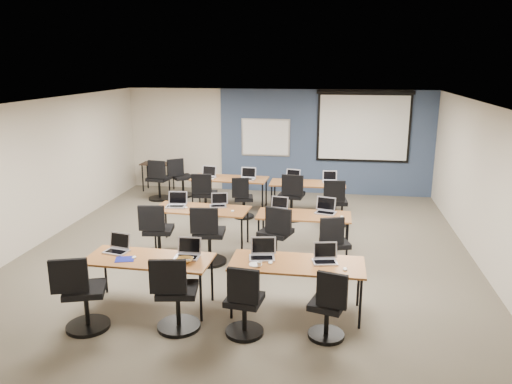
% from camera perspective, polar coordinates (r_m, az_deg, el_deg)
% --- Properties ---
extents(floor, '(8.00, 9.00, 0.02)m').
position_cam_1_polar(floor, '(9.23, -0.95, -6.78)').
color(floor, '#6B6354').
rests_on(floor, ground).
extents(ceiling, '(8.00, 9.00, 0.02)m').
position_cam_1_polar(ceiling, '(8.62, -1.02, 10.18)').
color(ceiling, white).
rests_on(ceiling, ground).
extents(wall_back, '(8.00, 0.04, 2.70)m').
position_cam_1_polar(wall_back, '(13.20, 2.44, 5.83)').
color(wall_back, beige).
rests_on(wall_back, ground).
extents(wall_front, '(8.00, 0.04, 2.70)m').
position_cam_1_polar(wall_front, '(4.69, -10.80, -11.15)').
color(wall_front, beige).
rests_on(wall_front, ground).
extents(wall_left, '(0.04, 9.00, 2.70)m').
position_cam_1_polar(wall_left, '(10.29, -23.50, 2.09)').
color(wall_left, beige).
rests_on(wall_left, ground).
extents(wall_right, '(0.04, 9.00, 2.70)m').
position_cam_1_polar(wall_right, '(9.05, 24.83, 0.36)').
color(wall_right, beige).
rests_on(wall_right, ground).
extents(blue_accent_panel, '(5.50, 0.04, 2.70)m').
position_cam_1_polar(blue_accent_panel, '(13.09, 7.89, 5.62)').
color(blue_accent_panel, '#3D5977').
rests_on(blue_accent_panel, wall_back).
extents(whiteboard, '(1.28, 0.03, 0.98)m').
position_cam_1_polar(whiteboard, '(13.15, 1.10, 6.24)').
color(whiteboard, silver).
rests_on(whiteboard, wall_back).
extents(projector_screen, '(2.40, 0.10, 1.82)m').
position_cam_1_polar(projector_screen, '(12.97, 12.21, 7.74)').
color(projector_screen, black).
rests_on(projector_screen, wall_back).
extents(training_table_front_left, '(1.76, 0.73, 0.73)m').
position_cam_1_polar(training_table_front_left, '(7.16, -12.13, -7.73)').
color(training_table_front_left, '#A45E32').
rests_on(training_table_front_left, floor).
extents(training_table_front_right, '(1.82, 0.76, 0.73)m').
position_cam_1_polar(training_table_front_right, '(6.87, 4.70, -8.41)').
color(training_table_front_right, olive).
rests_on(training_table_front_right, floor).
extents(training_table_mid_left, '(1.75, 0.73, 0.73)m').
position_cam_1_polar(training_table_mid_left, '(9.35, -6.23, -2.15)').
color(training_table_mid_left, '#A46A3D').
rests_on(training_table_mid_left, floor).
extents(training_table_mid_right, '(1.67, 0.69, 0.73)m').
position_cam_1_polar(training_table_mid_right, '(8.97, 5.48, -2.88)').
color(training_table_mid_right, '#A5712C').
rests_on(training_table_mid_right, floor).
extents(training_table_back_left, '(1.77, 0.74, 0.73)m').
position_cam_1_polar(training_table_back_left, '(11.73, -3.03, 1.39)').
color(training_table_back_left, '#9C6931').
rests_on(training_table_back_left, floor).
extents(training_table_back_right, '(1.69, 0.70, 0.73)m').
position_cam_1_polar(training_table_back_right, '(11.31, 5.94, 0.81)').
color(training_table_back_right, brown).
rests_on(training_table_back_right, floor).
extents(laptop_0, '(0.33, 0.28, 0.25)m').
position_cam_1_polar(laptop_0, '(7.48, -15.54, -6.09)').
color(laptop_0, '#BBBBBE').
rests_on(laptop_0, training_table_front_left).
extents(mouse_0, '(0.06, 0.09, 0.03)m').
position_cam_1_polar(mouse_0, '(7.19, -13.76, -7.26)').
color(mouse_0, white).
rests_on(mouse_0, training_table_front_left).
extents(task_chair_0, '(0.59, 0.57, 1.04)m').
position_cam_1_polar(task_chair_0, '(6.89, -19.23, -11.49)').
color(task_chair_0, black).
rests_on(task_chair_0, floor).
extents(laptop_1, '(0.34, 0.28, 0.25)m').
position_cam_1_polar(laptop_1, '(7.08, -7.80, -6.84)').
color(laptop_1, '#BDBDBF').
rests_on(laptop_1, training_table_front_left).
extents(mouse_1, '(0.08, 0.10, 0.03)m').
position_cam_1_polar(mouse_1, '(7.00, -7.25, -7.53)').
color(mouse_1, white).
rests_on(mouse_1, training_table_front_left).
extents(task_chair_1, '(0.57, 0.57, 1.04)m').
position_cam_1_polar(task_chair_1, '(6.59, -9.16, -12.02)').
color(task_chair_1, black).
rests_on(task_chair_1, floor).
extents(laptop_2, '(0.35, 0.30, 0.27)m').
position_cam_1_polar(laptop_2, '(6.99, 0.75, -6.97)').
color(laptop_2, silver).
rests_on(laptop_2, training_table_front_right).
extents(mouse_2, '(0.07, 0.10, 0.03)m').
position_cam_1_polar(mouse_2, '(6.81, 1.65, -8.06)').
color(mouse_2, white).
rests_on(mouse_2, training_table_front_right).
extents(task_chair_2, '(0.49, 0.49, 0.98)m').
position_cam_1_polar(task_chair_2, '(6.40, -1.36, -12.99)').
color(task_chair_2, black).
rests_on(task_chair_2, floor).
extents(laptop_3, '(0.33, 0.28, 0.25)m').
position_cam_1_polar(laptop_3, '(6.92, 7.89, -7.39)').
color(laptop_3, '#BBBBBF').
rests_on(laptop_3, training_table_front_right).
extents(mouse_3, '(0.08, 0.10, 0.03)m').
position_cam_1_polar(mouse_3, '(6.71, 10.16, -8.66)').
color(mouse_3, white).
rests_on(mouse_3, training_table_front_right).
extents(task_chair_3, '(0.47, 0.46, 0.95)m').
position_cam_1_polar(task_chair_3, '(6.40, 8.24, -13.28)').
color(task_chair_3, black).
rests_on(task_chair_3, floor).
extents(laptop_4, '(0.36, 0.30, 0.27)m').
position_cam_1_polar(laptop_4, '(9.52, -9.08, -1.24)').
color(laptop_4, silver).
rests_on(laptop_4, training_table_mid_left).
extents(mouse_4, '(0.07, 0.10, 0.03)m').
position_cam_1_polar(mouse_4, '(9.39, -7.99, -1.76)').
color(mouse_4, white).
rests_on(mouse_4, training_table_mid_left).
extents(task_chair_4, '(0.55, 0.55, 1.02)m').
position_cam_1_polar(task_chair_4, '(8.90, -11.21, -4.97)').
color(task_chair_4, black).
rests_on(task_chair_4, floor).
extents(laptop_5, '(0.31, 0.27, 0.24)m').
position_cam_1_polar(laptop_5, '(9.44, -4.30, -1.26)').
color(laptop_5, '#AEAEAE').
rests_on(laptop_5, training_table_mid_left).
extents(mouse_5, '(0.07, 0.10, 0.03)m').
position_cam_1_polar(mouse_5, '(9.10, -2.69, -2.17)').
color(mouse_5, white).
rests_on(mouse_5, training_table_mid_left).
extents(task_chair_5, '(0.58, 0.58, 1.05)m').
position_cam_1_polar(task_chair_5, '(8.56, -5.47, -5.45)').
color(task_chair_5, black).
rests_on(task_chair_5, floor).
extents(laptop_6, '(0.32, 0.27, 0.24)m').
position_cam_1_polar(laptop_6, '(9.16, 2.66, -1.74)').
color(laptop_6, silver).
rests_on(laptop_6, training_table_mid_right).
extents(mouse_6, '(0.07, 0.11, 0.04)m').
position_cam_1_polar(mouse_6, '(9.02, 3.69, -2.32)').
color(mouse_6, white).
rests_on(mouse_6, training_table_mid_right).
extents(task_chair_6, '(0.58, 0.57, 1.04)m').
position_cam_1_polar(task_chair_6, '(8.56, 2.32, -5.44)').
color(task_chair_6, black).
rests_on(task_chair_6, floor).
extents(laptop_7, '(0.35, 0.30, 0.27)m').
position_cam_1_polar(laptop_7, '(9.10, 7.97, -1.94)').
color(laptop_7, '#ADADAE').
rests_on(laptop_7, training_table_mid_right).
extents(mouse_7, '(0.08, 0.10, 0.03)m').
position_cam_1_polar(mouse_7, '(8.88, 9.80, -2.80)').
color(mouse_7, white).
rests_on(mouse_7, training_table_mid_right).
extents(task_chair_7, '(0.50, 0.49, 0.97)m').
position_cam_1_polar(task_chair_7, '(8.34, 8.90, -6.40)').
color(task_chair_7, black).
rests_on(task_chair_7, floor).
extents(laptop_8, '(0.35, 0.30, 0.27)m').
position_cam_1_polar(laptop_8, '(11.79, -5.48, 1.97)').
color(laptop_8, silver).
rests_on(laptop_8, training_table_back_left).
extents(mouse_8, '(0.09, 0.11, 0.04)m').
position_cam_1_polar(mouse_8, '(11.63, -4.99, 1.53)').
color(mouse_8, white).
rests_on(mouse_8, training_table_back_left).
extents(task_chair_8, '(0.54, 0.54, 1.02)m').
position_cam_1_polar(task_chair_8, '(11.15, -5.89, -0.77)').
color(task_chair_8, black).
rests_on(task_chair_8, floor).
extents(laptop_9, '(0.35, 0.30, 0.26)m').
position_cam_1_polar(laptop_9, '(11.59, -0.93, 1.80)').
color(laptop_9, '#9F9FAA').
rests_on(laptop_9, training_table_back_left).
extents(mouse_9, '(0.07, 0.11, 0.04)m').
position_cam_1_polar(mouse_9, '(11.49, -0.37, 1.42)').
color(mouse_9, white).
rests_on(mouse_9, training_table_back_left).
extents(task_chair_9, '(0.46, 0.46, 0.95)m').
position_cam_1_polar(task_chair_9, '(11.02, -1.52, -1.06)').
color(task_chair_9, black).
rests_on(task_chair_9, floor).
extents(laptop_10, '(0.33, 0.28, 0.25)m').
position_cam_1_polar(laptop_10, '(11.46, 4.23, 1.60)').
color(laptop_10, silver).
rests_on(laptop_10, training_table_back_right).
extents(mouse_10, '(0.08, 0.10, 0.03)m').
position_cam_1_polar(mouse_10, '(11.30, 4.78, 1.13)').
color(mouse_10, white).
rests_on(mouse_10, training_table_back_right).
extents(task_chair_10, '(0.57, 0.57, 1.05)m').
position_cam_1_polar(task_chair_10, '(10.92, 4.10, -0.98)').
color(task_chair_10, black).
rests_on(task_chair_10, floor).
extents(laptop_11, '(0.32, 0.27, 0.24)m').
position_cam_1_polar(laptop_11, '(11.44, 8.41, 1.45)').
color(laptop_11, '#AAAAAE').
rests_on(laptop_11, training_table_back_right).
extents(mouse_11, '(0.08, 0.11, 0.04)m').
position_cam_1_polar(mouse_11, '(11.25, 9.82, 0.92)').
color(mouse_11, white).
rests_on(mouse_11, training_table_back_right).
extents(task_chair_11, '(0.54, 0.54, 1.02)m').
position_cam_1_polar(task_chair_11, '(10.62, 8.98, -1.65)').
color(task_chair_11, black).
rests_on(task_chair_11, floor).
extents(blue_mousepad, '(0.30, 0.28, 0.01)m').
position_cam_1_polar(blue_mousepad, '(7.17, -14.77, -7.44)').
color(blue_mousepad, navy).
rests_on(blue_mousepad, training_table_front_left).
extents(snack_bowl, '(0.26, 0.26, 0.06)m').
position_cam_1_polar(snack_bowl, '(6.90, -8.18, -7.76)').
color(snack_bowl, olive).
rests_on(snack_bowl, training_table_front_left).
extents(snack_plate, '(0.22, 0.22, 0.01)m').
position_cam_1_polar(snack_plate, '(6.76, -0.07, -8.29)').
color(snack_plate, white).
rests_on(snack_plate, training_table_front_right).
extents(coffee_cup, '(0.07, 0.07, 0.05)m').
position_cam_1_polar(coffee_cup, '(6.68, 0.38, -8.31)').
color(coffee_cup, silver).
rests_on(coffee_cup, snack_plate).
extents(utility_table, '(0.86, 0.48, 0.75)m').
position_cam_1_polar(utility_table, '(13.63, -11.18, 2.84)').
color(utility_table, black).
rests_on(utility_table, floor).
extents(spare_chair_a, '(0.60, 0.52, 1.00)m').
position_cam_1_polar(spare_chair_a, '(12.95, -8.55, 1.28)').
color(spare_chair_a, black).
rests_on(spare_chair_a, floor).
extents(spare_chair_b, '(0.57, 0.57, 1.04)m').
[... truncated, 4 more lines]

